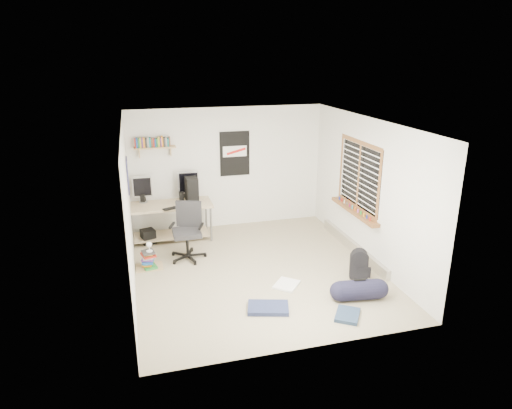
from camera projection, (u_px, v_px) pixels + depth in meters
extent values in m
cube|color=gray|center=(256.00, 270.00, 7.76)|extent=(4.00, 4.50, 0.01)
cube|color=white|center=(256.00, 122.00, 6.97)|extent=(4.00, 4.50, 0.01)
cube|color=silver|center=(228.00, 168.00, 9.43)|extent=(4.00, 0.01, 2.50)
cube|color=silver|center=(128.00, 211.00, 6.87)|extent=(0.01, 4.50, 2.50)
cube|color=silver|center=(368.00, 191.00, 7.87)|extent=(0.01, 4.50, 2.50)
cube|color=tan|center=(171.00, 222.00, 8.94)|extent=(1.71, 0.98, 0.74)
cube|color=#B2B3B8|center=(143.00, 192.00, 8.86)|extent=(0.37, 0.10, 0.40)
cube|color=#A6A5AA|center=(189.00, 188.00, 9.08)|extent=(0.41, 0.13, 0.45)
cube|color=black|center=(191.00, 188.00, 8.98)|extent=(0.25, 0.47, 0.48)
cube|color=black|center=(172.00, 208.00, 8.56)|extent=(0.37, 0.24, 0.02)
cube|color=black|center=(143.00, 198.00, 8.90)|extent=(0.11, 0.11, 0.17)
cube|color=black|center=(182.00, 196.00, 9.01)|extent=(0.09, 0.09, 0.18)
cube|color=#272729|center=(187.00, 233.00, 8.06)|extent=(0.86, 0.86, 1.02)
cube|color=tan|center=(155.00, 148.00, 8.80)|extent=(0.80, 0.22, 0.24)
cube|color=black|center=(235.00, 154.00, 9.35)|extent=(0.62, 0.03, 0.92)
cube|color=navy|center=(128.00, 175.00, 7.89)|extent=(0.02, 0.42, 0.60)
cube|color=brown|center=(358.00, 176.00, 8.06)|extent=(0.10, 1.50, 1.26)
cube|color=#B7B2A8|center=(353.00, 246.00, 8.50)|extent=(0.08, 2.50, 0.18)
cube|color=black|center=(359.00, 266.00, 7.45)|extent=(0.36, 0.33, 0.39)
cylinder|color=black|center=(359.00, 291.00, 6.81)|extent=(0.35, 0.35, 0.60)
cube|color=white|center=(287.00, 285.00, 7.24)|extent=(0.51, 0.52, 0.04)
cube|color=#222A4D|center=(268.00, 308.00, 6.56)|extent=(0.66, 0.52, 0.06)
cube|color=#22334E|center=(347.00, 315.00, 6.39)|extent=(0.49, 0.52, 0.05)
cube|color=brown|center=(149.00, 259.00, 7.82)|extent=(0.58, 0.53, 0.32)
cube|color=silver|center=(149.00, 247.00, 7.73)|extent=(0.11, 0.18, 0.18)
cube|color=black|center=(148.00, 236.00, 8.83)|extent=(0.31, 0.31, 0.27)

